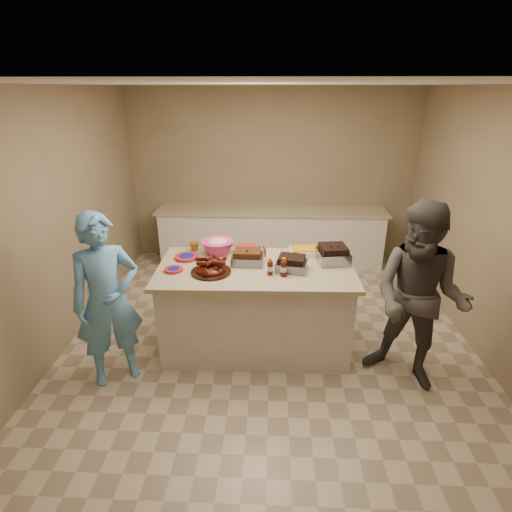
{
  "coord_description": "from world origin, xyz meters",
  "views": [
    {
      "loc": [
        0.0,
        -3.87,
        2.67
      ],
      "look_at": [
        -0.15,
        -0.07,
        1.06
      ],
      "focal_mm": 28.0,
      "sensor_mm": 36.0,
      "label": 1
    }
  ],
  "objects_px": {
    "island": "(256,344)",
    "roasting_pan": "(332,262)",
    "coleslaw_bowl": "(218,253)",
    "guest_gray": "(405,378)",
    "rib_platter": "(211,273)",
    "mustard_bottle": "(240,262)",
    "bbq_bottle_a": "(283,276)",
    "plastic_cup": "(195,251)",
    "bbq_bottle_b": "(270,274)",
    "guest_blue": "(120,375)"
  },
  "relations": [
    {
      "from": "roasting_pan",
      "to": "bbq_bottle_a",
      "type": "distance_m",
      "value": 0.64
    },
    {
      "from": "island",
      "to": "coleslaw_bowl",
      "type": "relative_size",
      "value": 5.49
    },
    {
      "from": "plastic_cup",
      "to": "coleslaw_bowl",
      "type": "bearing_deg",
      "value": -12.67
    },
    {
      "from": "rib_platter",
      "to": "roasting_pan",
      "type": "relative_size",
      "value": 1.28
    },
    {
      "from": "rib_platter",
      "to": "plastic_cup",
      "type": "relative_size",
      "value": 3.73
    },
    {
      "from": "rib_platter",
      "to": "mustard_bottle",
      "type": "bearing_deg",
      "value": 44.31
    },
    {
      "from": "mustard_bottle",
      "to": "guest_blue",
      "type": "height_order",
      "value": "mustard_bottle"
    },
    {
      "from": "roasting_pan",
      "to": "plastic_cup",
      "type": "bearing_deg",
      "value": 163.0
    },
    {
      "from": "bbq_bottle_b",
      "to": "guest_gray",
      "type": "xyz_separation_m",
      "value": [
        1.36,
        -0.34,
        -0.96
      ]
    },
    {
      "from": "roasting_pan",
      "to": "plastic_cup",
      "type": "distance_m",
      "value": 1.54
    },
    {
      "from": "bbq_bottle_a",
      "to": "coleslaw_bowl",
      "type": "bearing_deg",
      "value": 142.2
    },
    {
      "from": "bbq_bottle_a",
      "to": "plastic_cup",
      "type": "distance_m",
      "value": 1.17
    },
    {
      "from": "coleslaw_bowl",
      "to": "plastic_cup",
      "type": "distance_m",
      "value": 0.28
    },
    {
      "from": "plastic_cup",
      "to": "guest_blue",
      "type": "xyz_separation_m",
      "value": [
        -0.64,
        -1.0,
        -0.96
      ]
    },
    {
      "from": "bbq_bottle_a",
      "to": "guest_blue",
      "type": "distance_m",
      "value": 1.93
    },
    {
      "from": "rib_platter",
      "to": "mustard_bottle",
      "type": "relative_size",
      "value": 3.82
    },
    {
      "from": "mustard_bottle",
      "to": "rib_platter",
      "type": "bearing_deg",
      "value": -135.69
    },
    {
      "from": "rib_platter",
      "to": "guest_blue",
      "type": "relative_size",
      "value": 0.24
    },
    {
      "from": "roasting_pan",
      "to": "coleslaw_bowl",
      "type": "height_order",
      "value": "coleslaw_bowl"
    },
    {
      "from": "island",
      "to": "bbq_bottle_a",
      "type": "bearing_deg",
      "value": -37.11
    },
    {
      "from": "rib_platter",
      "to": "coleslaw_bowl",
      "type": "relative_size",
      "value": 1.1
    },
    {
      "from": "rib_platter",
      "to": "guest_gray",
      "type": "height_order",
      "value": "rib_platter"
    },
    {
      "from": "coleslaw_bowl",
      "to": "guest_gray",
      "type": "xyz_separation_m",
      "value": [
        1.94,
        -0.87,
        -0.96
      ]
    },
    {
      "from": "rib_platter",
      "to": "bbq_bottle_b",
      "type": "height_order",
      "value": "bbq_bottle_b"
    },
    {
      "from": "island",
      "to": "plastic_cup",
      "type": "height_order",
      "value": "plastic_cup"
    },
    {
      "from": "guest_blue",
      "to": "guest_gray",
      "type": "distance_m",
      "value": 2.85
    },
    {
      "from": "island",
      "to": "bbq_bottle_b",
      "type": "bearing_deg",
      "value": -51.45
    },
    {
      "from": "coleslaw_bowl",
      "to": "guest_gray",
      "type": "bearing_deg",
      "value": -24.16
    },
    {
      "from": "island",
      "to": "guest_gray",
      "type": "xyz_separation_m",
      "value": [
        1.5,
        -0.52,
        0.0
      ]
    },
    {
      "from": "coleslaw_bowl",
      "to": "guest_gray",
      "type": "height_order",
      "value": "coleslaw_bowl"
    },
    {
      "from": "roasting_pan",
      "to": "guest_gray",
      "type": "xyz_separation_m",
      "value": [
        0.69,
        -0.68,
        -0.96
      ]
    },
    {
      "from": "bbq_bottle_a",
      "to": "guest_blue",
      "type": "height_order",
      "value": "bbq_bottle_a"
    },
    {
      "from": "roasting_pan",
      "to": "guest_blue",
      "type": "distance_m",
      "value": 2.48
    },
    {
      "from": "mustard_bottle",
      "to": "guest_gray",
      "type": "relative_size",
      "value": 0.06
    },
    {
      "from": "bbq_bottle_b",
      "to": "plastic_cup",
      "type": "relative_size",
      "value": 1.59
    },
    {
      "from": "island",
      "to": "roasting_pan",
      "type": "relative_size",
      "value": 6.43
    },
    {
      "from": "plastic_cup",
      "to": "bbq_bottle_b",
      "type": "bearing_deg",
      "value": -34.56
    },
    {
      "from": "roasting_pan",
      "to": "guest_gray",
      "type": "height_order",
      "value": "roasting_pan"
    },
    {
      "from": "island",
      "to": "mustard_bottle",
      "type": "distance_m",
      "value": 0.98
    },
    {
      "from": "guest_blue",
      "to": "bbq_bottle_a",
      "type": "bearing_deg",
      "value": -18.07
    },
    {
      "from": "roasting_pan",
      "to": "guest_gray",
      "type": "relative_size",
      "value": 0.17
    },
    {
      "from": "island",
      "to": "roasting_pan",
      "type": "bearing_deg",
      "value": 10.05
    },
    {
      "from": "mustard_bottle",
      "to": "plastic_cup",
      "type": "distance_m",
      "value": 0.62
    },
    {
      "from": "coleslaw_bowl",
      "to": "roasting_pan",
      "type": "bearing_deg",
      "value": -8.83
    },
    {
      "from": "roasting_pan",
      "to": "bbq_bottle_a",
      "type": "height_order",
      "value": "bbq_bottle_a"
    },
    {
      "from": "roasting_pan",
      "to": "guest_gray",
      "type": "bearing_deg",
      "value": -51.74
    },
    {
      "from": "plastic_cup",
      "to": "guest_blue",
      "type": "height_order",
      "value": "plastic_cup"
    },
    {
      "from": "island",
      "to": "bbq_bottle_b",
      "type": "distance_m",
      "value": 0.99
    },
    {
      "from": "roasting_pan",
      "to": "bbq_bottle_a",
      "type": "xyz_separation_m",
      "value": [
        -0.53,
        -0.36,
        0.0
      ]
    },
    {
      "from": "island",
      "to": "bbq_bottle_b",
      "type": "xyz_separation_m",
      "value": [
        0.15,
        -0.18,
        0.96
      ]
    }
  ]
}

